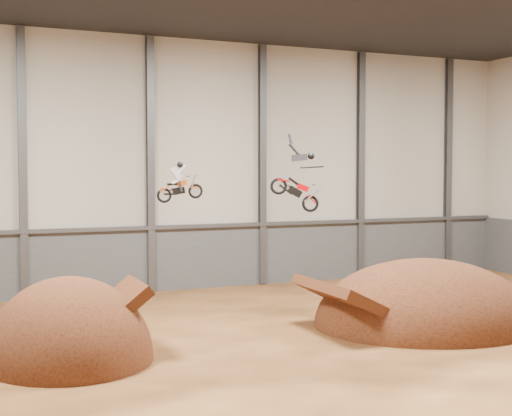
{
  "coord_description": "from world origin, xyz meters",
  "views": [
    {
      "loc": [
        -13.42,
        -23.21,
        6.66
      ],
      "look_at": [
        -1.71,
        4.0,
        5.11
      ],
      "focal_mm": 50.0,
      "sensor_mm": 36.0,
      "label": 1
    }
  ],
  "objects_px": {
    "takeoff_ramp": "(69,359)",
    "fmx_rider_a": "(181,180)",
    "fmx_rider_b": "(291,172)",
    "landing_ramp": "(425,324)"
  },
  "relations": [
    {
      "from": "takeoff_ramp",
      "to": "fmx_rider_a",
      "type": "relative_size",
      "value": 3.54
    },
    {
      "from": "takeoff_ramp",
      "to": "fmx_rider_b",
      "type": "relative_size",
      "value": 2.22
    },
    {
      "from": "takeoff_ramp",
      "to": "fmx_rider_a",
      "type": "distance_m",
      "value": 8.55
    },
    {
      "from": "fmx_rider_b",
      "to": "fmx_rider_a",
      "type": "bearing_deg",
      "value": -162.9
    },
    {
      "from": "fmx_rider_a",
      "to": "fmx_rider_b",
      "type": "bearing_deg",
      "value": 1.86
    },
    {
      "from": "landing_ramp",
      "to": "fmx_rider_a",
      "type": "height_order",
      "value": "fmx_rider_a"
    },
    {
      "from": "fmx_rider_a",
      "to": "fmx_rider_b",
      "type": "xyz_separation_m",
      "value": [
        4.84,
        -0.43,
        0.3
      ]
    },
    {
      "from": "landing_ramp",
      "to": "fmx_rider_b",
      "type": "xyz_separation_m",
      "value": [
        -5.22,
        2.62,
        6.6
      ]
    },
    {
      "from": "takeoff_ramp",
      "to": "landing_ramp",
      "type": "xyz_separation_m",
      "value": [
        15.09,
        -0.19,
        0.0
      ]
    },
    {
      "from": "landing_ramp",
      "to": "fmx_rider_b",
      "type": "distance_m",
      "value": 8.81
    }
  ]
}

